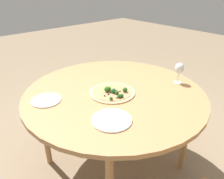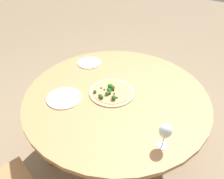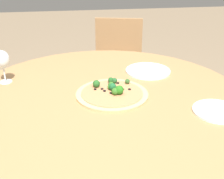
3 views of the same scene
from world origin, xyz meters
The scene contains 6 objects.
ground_plane centered at (0.00, 0.00, 0.00)m, with size 12.00×12.00×0.00m, color #847056.
dining_table centered at (0.00, 0.00, 0.72)m, with size 1.40×1.40×0.77m.
pizza centered at (0.04, 0.01, 0.79)m, with size 0.35×0.35×0.06m.
wine_glass centered at (-0.50, 0.24, 0.90)m, with size 0.07×0.07×0.17m.
plate_near centered at (0.47, -0.22, 0.78)m, with size 0.21×0.21×0.01m.
plate_far centered at (0.28, 0.28, 0.78)m, with size 0.25×0.25×0.01m.
Camera 2 is at (-0.75, 1.07, 1.82)m, focal length 35.00 mm.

